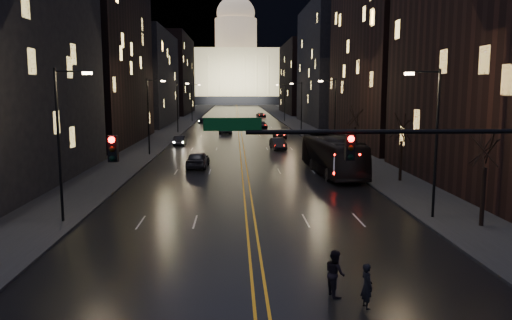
{
  "coord_description": "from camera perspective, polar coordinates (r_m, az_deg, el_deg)",
  "views": [
    {
      "loc": [
        -0.92,
        -18.84,
        7.84
      ],
      "look_at": [
        0.34,
        10.61,
        3.61
      ],
      "focal_mm": 35.0,
      "sensor_mm": 36.0,
      "label": 1
    }
  ],
  "objects": [
    {
      "name": "tree_right_far",
      "position": [
        58.61,
        11.33,
        4.77
      ],
      "size": [
        2.4,
        2.4,
        6.65
      ],
      "color": "black",
      "rests_on": "ground"
    },
    {
      "name": "streetlamp_left_far",
      "position": [
        89.43,
        -8.86,
        6.3
      ],
      "size": [
        2.13,
        0.25,
        9.0
      ],
      "color": "black",
      "rests_on": "ground"
    },
    {
      "name": "oncoming_car_a",
      "position": [
        50.01,
        -6.67,
        0.07
      ],
      "size": [
        2.3,
        5.08,
        1.69
      ],
      "primitive_type": "imported",
      "rotation": [
        0.0,
        0.0,
        3.08
      ],
      "color": "black",
      "rests_on": "ground"
    },
    {
      "name": "oncoming_car_b",
      "position": [
        69.86,
        -8.68,
        2.21
      ],
      "size": [
        1.49,
        4.25,
        1.4
      ],
      "primitive_type": "imported",
      "rotation": [
        0.0,
        0.0,
        3.14
      ],
      "color": "black",
      "rests_on": "ground"
    },
    {
      "name": "pedestrian_b",
      "position": [
        19.66,
        9.02,
        -12.62
      ],
      "size": [
        0.67,
        0.96,
        1.79
      ],
      "primitive_type": "imported",
      "rotation": [
        0.0,
        0.0,
        1.8
      ],
      "color": "black",
      "rests_on": "ground"
    },
    {
      "name": "mountain_ridge",
      "position": [
        404.98,
        3.51,
        16.26
      ],
      "size": [
        520.0,
        60.0,
        130.0
      ],
      "primitive_type": "cube",
      "color": "black",
      "rests_on": "ground"
    },
    {
      "name": "streetlamp_right_near",
      "position": [
        31.25,
        19.63,
        2.63
      ],
      "size": [
        2.13,
        0.25,
        9.0
      ],
      "color": "black",
      "rests_on": "ground"
    },
    {
      "name": "center_line",
      "position": [
        149.04,
        -2.1,
        5.15
      ],
      "size": [
        0.62,
        320.0,
        0.01
      ],
      "primitive_type": "cube",
      "color": "orange",
      "rests_on": "road"
    },
    {
      "name": "receding_car_c",
      "position": [
        99.38,
        0.69,
        4.02
      ],
      "size": [
        2.12,
        4.65,
        1.32
      ],
      "primitive_type": "imported",
      "rotation": [
        0.0,
        0.0,
        0.06
      ],
      "color": "black",
      "rests_on": "ground"
    },
    {
      "name": "oncoming_car_c",
      "position": [
        87.57,
        -3.49,
        3.44
      ],
      "size": [
        2.39,
        4.78,
        1.3
      ],
      "primitive_type": "imported",
      "rotation": [
        0.0,
        0.0,
        3.09
      ],
      "color": "black",
      "rests_on": "ground"
    },
    {
      "name": "building_left_dist",
      "position": [
        160.16,
        -9.79,
        9.54
      ],
      "size": [
        12.0,
        40.0,
        24.0
      ],
      "primitive_type": "cube",
      "color": "black",
      "rests_on": "ground"
    },
    {
      "name": "capitol",
      "position": [
        269.0,
        -2.29,
        10.14
      ],
      "size": [
        90.0,
        50.0,
        58.5
      ],
      "color": "black",
      "rests_on": "ground"
    },
    {
      "name": "sidewalk_right",
      "position": [
        149.78,
        3.28,
        5.18
      ],
      "size": [
        8.0,
        320.0,
        0.16
      ],
      "primitive_type": "cube",
      "color": "black",
      "rests_on": "ground"
    },
    {
      "name": "tree_right_mid",
      "position": [
        43.27,
        16.35,
        3.44
      ],
      "size": [
        2.4,
        2.4,
        6.65
      ],
      "color": "black",
      "rests_on": "ground"
    },
    {
      "name": "building_left_mid",
      "position": [
        75.81,
        -18.25,
        12.43
      ],
      "size": [
        12.0,
        30.0,
        28.0
      ],
      "primitive_type": "cube",
      "color": "black",
      "rests_on": "ground"
    },
    {
      "name": "oncoming_car_d",
      "position": [
        113.6,
        -6.17,
        4.51
      ],
      "size": [
        2.52,
        4.97,
        1.38
      ],
      "primitive_type": "imported",
      "rotation": [
        0.0,
        0.0,
        3.27
      ],
      "color": "black",
      "rests_on": "ground"
    },
    {
      "name": "streetlamp_right_mid",
      "position": [
        60.06,
        8.85,
        5.44
      ],
      "size": [
        2.13,
        0.25,
        9.0
      ],
      "color": "black",
      "rests_on": "ground"
    },
    {
      "name": "building_right_tall",
      "position": [
        73.1,
        15.7,
        16.65
      ],
      "size": [
        12.0,
        30.0,
        38.0
      ],
      "primitive_type": "cube",
      "color": "black",
      "rests_on": "ground"
    },
    {
      "name": "building_left_far",
      "position": [
        112.66,
        -12.88,
        9.06
      ],
      "size": [
        12.0,
        34.0,
        20.0
      ],
      "primitive_type": "cube",
      "color": "black",
      "rests_on": "ground"
    },
    {
      "name": "building_right_dist",
      "position": [
        160.37,
        5.48,
        9.26
      ],
      "size": [
        12.0,
        40.0,
        22.0
      ],
      "primitive_type": "cube",
      "color": "black",
      "rests_on": "ground"
    },
    {
      "name": "road",
      "position": [
        149.05,
        -2.1,
        5.15
      ],
      "size": [
        20.0,
        320.0,
        0.02
      ],
      "primitive_type": "cube",
      "color": "black",
      "rests_on": "ground"
    },
    {
      "name": "receding_car_b",
      "position": [
        78.98,
        2.72,
        3.01
      ],
      "size": [
        2.11,
        4.55,
        1.51
      ],
      "primitive_type": "imported",
      "rotation": [
        0.0,
        0.0,
        0.07
      ],
      "color": "black",
      "rests_on": "ground"
    },
    {
      "name": "receding_car_d",
      "position": [
        138.04,
        0.6,
        5.17
      ],
      "size": [
        2.72,
        4.83,
        1.27
      ],
      "primitive_type": "imported",
      "rotation": [
        0.0,
        0.0,
        0.14
      ],
      "color": "black",
      "rests_on": "ground"
    },
    {
      "name": "streetlamp_left_near",
      "position": [
        30.61,
        -21.32,
        2.44
      ],
      "size": [
        2.13,
        0.25,
        9.0
      ],
      "color": "black",
      "rests_on": "ground"
    },
    {
      "name": "bus",
      "position": [
        46.44,
        8.75,
        0.56
      ],
      "size": [
        3.97,
        12.93,
        3.55
      ],
      "primitive_type": "imported",
      "rotation": [
        0.0,
        0.0,
        0.08
      ],
      "color": "black",
      "rests_on": "ground"
    },
    {
      "name": "streetlamp_right_far",
      "position": [
        89.65,
        5.1,
        6.37
      ],
      "size": [
        2.13,
        0.25,
        9.0
      ],
      "color": "black",
      "rests_on": "ground"
    },
    {
      "name": "streetlamp_right_dist",
      "position": [
        119.45,
        3.21,
        6.83
      ],
      "size": [
        2.13,
        0.25,
        9.0
      ],
      "color": "black",
      "rests_on": "ground"
    },
    {
      "name": "tree_right_near",
      "position": [
        30.41,
        24.81,
        1.16
      ],
      "size": [
        2.4,
        2.4,
        6.65
      ],
      "color": "black",
      "rests_on": "ground"
    },
    {
      "name": "traffic_signal",
      "position": [
        20.22,
        17.3,
        0.01
      ],
      "size": [
        17.29,
        0.45,
        7.0
      ],
      "color": "black",
      "rests_on": "ground"
    },
    {
      "name": "ground",
      "position": [
        20.42,
        0.32,
        -14.41
      ],
      "size": [
        900.0,
        900.0,
        0.0
      ],
      "primitive_type": "plane",
      "color": "black",
      "rests_on": "ground"
    },
    {
      "name": "building_right_mid",
      "position": [
        113.1,
        8.88,
        10.68
      ],
      "size": [
        12.0,
        34.0,
        26.0
      ],
      "primitive_type": "cube",
      "color": "black",
      "rests_on": "ground"
    },
    {
      "name": "pedestrian_a",
      "position": [
        18.83,
        12.55,
        -13.88
      ],
      "size": [
        0.51,
        0.68,
        1.67
      ],
      "primitive_type": "imported",
      "rotation": [
        0.0,
        0.0,
        1.78
      ],
      "color": "black",
      "rests_on": "ground"
    },
    {
      "name": "receding_car_a",
      "position": [
        64.69,
        2.54,
        1.86
      ],
      "size": [
        2.03,
        4.68,
        1.5
      ],
      "primitive_type": "imported",
      "rotation": [
        0.0,
        0.0,
        0.1
      ],
      "color": "black",
      "rests_on": "ground"
    },
    {
      "name": "streetlamp_left_dist",
      "position": [
        119.28,
        -7.26,
        6.78
      ],
      "size": [
        2.13,
        0.25,
        9.0
      ],
      "color": "black",
      "rests_on": "ground"
    },
    {
      "name": "sidewalk_left",
      "position": [
        149.61,
        -7.49,
        5.12
      ],
      "size": [
        8.0,
        320.0,
        0.16
      ],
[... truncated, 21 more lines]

